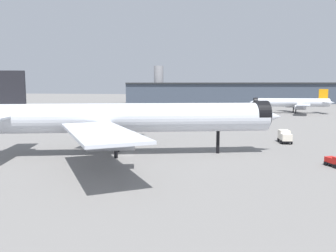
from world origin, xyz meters
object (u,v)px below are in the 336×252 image
airliner_far_taxiway (292,103)px  service_truck_front (285,136)px  airliner_near_gate (128,118)px  traffic_cone_near_nose (82,132)px  baggage_tug_wing (335,161)px

airliner_far_taxiway → service_truck_front: airliner_far_taxiway is taller
airliner_near_gate → service_truck_front: (32.46, 21.69, -5.75)m
airliner_near_gate → airliner_far_taxiway: airliner_near_gate is taller
service_truck_front → traffic_cone_near_nose: 56.46m
airliner_far_taxiway → traffic_cone_near_nose: (-70.19, -86.87, -4.96)m
airliner_near_gate → airliner_far_taxiway: bearing=50.9°
traffic_cone_near_nose → service_truck_front: bearing=-6.0°
service_truck_front → baggage_tug_wing: bearing=6.1°
airliner_near_gate → airliner_far_taxiway: size_ratio=1.47×
airliner_far_taxiway → service_truck_front: 93.93m
service_truck_front → baggage_tug_wing: 24.71m
service_truck_front → traffic_cone_near_nose: size_ratio=8.66×
baggage_tug_wing → traffic_cone_near_nose: 68.42m
airliner_far_taxiway → traffic_cone_near_nose: airliner_far_taxiway is taller
airliner_near_gate → airliner_far_taxiway: 123.59m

